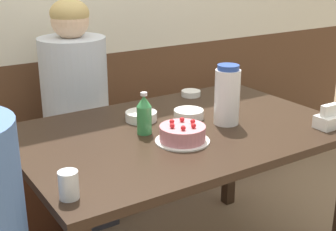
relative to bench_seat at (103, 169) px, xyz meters
The scene contains 11 objects.
bench_seat is the anchor object (origin of this frame).
dining_table 0.94m from the bench_seat, 90.00° to the right, with size 1.39×0.92×0.75m.
birthday_cake 1.11m from the bench_seat, 94.57° to the right, with size 0.22×0.22×0.09m.
water_pitcher 1.13m from the bench_seat, 76.87° to the right, with size 0.11×0.11×0.27m.
soju_bottle 1.02m from the bench_seat, 101.30° to the right, with size 0.06×0.06×0.18m.
napkin_holder 1.41m from the bench_seat, 65.09° to the right, with size 0.11×0.08×0.11m.
bowl_soup_white 0.93m from the bench_seat, 81.87° to the right, with size 0.14×0.14×0.04m.
bowl_rice_small 0.78m from the bench_seat, 55.00° to the right, with size 0.10×0.10×0.03m.
bowl_side_dish 0.86m from the bench_seat, 97.95° to the right, with size 0.14×0.14×0.04m.
glass_water_tall 1.43m from the bench_seat, 118.76° to the right, with size 0.06×0.06×0.09m.
person_pale_blue_shirt 0.45m from the bench_seat, 149.49° to the right, with size 0.35×0.35×1.26m.
Camera 1 is at (-1.07, -1.56, 1.47)m, focal length 50.00 mm.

